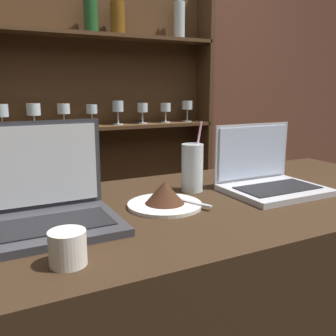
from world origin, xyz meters
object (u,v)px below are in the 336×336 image
(cake_plate, at_px, (165,197))
(coffee_cup, at_px, (68,248))
(laptop_near, at_px, (47,204))
(water_glass, at_px, (192,168))
(laptop_far, at_px, (267,177))

(cake_plate, bearing_deg, coffee_cup, -144.04)
(laptop_near, bearing_deg, cake_plate, -0.64)
(water_glass, bearing_deg, coffee_cup, -144.25)
(coffee_cup, bearing_deg, water_glass, 35.75)
(water_glass, relative_size, coffee_cup, 3.17)
(cake_plate, bearing_deg, laptop_near, 179.36)
(coffee_cup, bearing_deg, cake_plate, 35.96)
(cake_plate, height_order, water_glass, water_glass)
(cake_plate, height_order, coffee_cup, cake_plate)
(laptop_near, distance_m, water_glass, 0.48)
(water_glass, bearing_deg, cake_plate, -144.68)
(laptop_far, bearing_deg, water_glass, 154.79)
(water_glass, bearing_deg, laptop_far, -25.21)
(laptop_near, height_order, laptop_far, laptop_near)
(cake_plate, relative_size, water_glass, 0.93)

